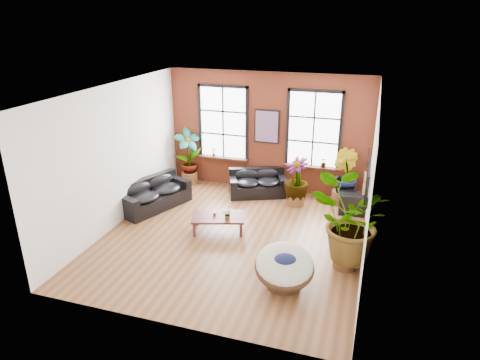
# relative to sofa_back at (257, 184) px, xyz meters

# --- Properties ---
(room) EXTENTS (6.04, 6.54, 3.54)m
(room) POSITION_rel_sofa_back_xyz_m (0.13, -2.55, 1.41)
(room) COLOR brown
(room) RESTS_ON ground
(sofa_back) EXTENTS (1.81, 1.36, 0.75)m
(sofa_back) POSITION_rel_sofa_back_xyz_m (0.00, 0.00, 0.00)
(sofa_back) COLOR black
(sofa_back) RESTS_ON ground
(sofa_left) EXTENTS (1.55, 2.18, 0.80)m
(sofa_left) POSITION_rel_sofa_back_xyz_m (-2.49, -1.71, 0.02)
(sofa_left) COLOR black
(sofa_left) RESTS_ON ground
(coffee_table) EXTENTS (1.42, 1.06, 0.49)m
(coffee_table) POSITION_rel_sofa_back_xyz_m (-0.31, -2.49, 0.02)
(coffee_table) COLOR #4A1A1B
(coffee_table) RESTS_ON ground
(papasan_chair) EXTENTS (1.43, 1.44, 0.87)m
(papasan_chair) POSITION_rel_sofa_back_xyz_m (1.72, -4.27, 0.11)
(papasan_chair) COLOR #432B18
(papasan_chair) RESTS_ON ground
(poster) EXTENTS (0.74, 0.06, 0.98)m
(poster) POSITION_rel_sofa_back_xyz_m (0.13, 0.48, 1.61)
(poster) COLOR black
(poster) RESTS_ON room
(tv_wall_unit) EXTENTS (0.13, 1.86, 1.20)m
(tv_wall_unit) POSITION_rel_sofa_back_xyz_m (3.06, -2.10, 1.20)
(tv_wall_unit) COLOR black
(tv_wall_unit) RESTS_ON room
(media_box) EXTENTS (0.71, 0.61, 0.56)m
(media_box) POSITION_rel_sofa_back_xyz_m (2.74, -0.43, -0.06)
(media_box) COLOR black
(media_box) RESTS_ON ground
(pot_back_left) EXTENTS (0.60, 0.60, 0.36)m
(pot_back_left) POSITION_rel_sofa_back_xyz_m (-2.25, 0.20, -0.16)
(pot_back_left) COLOR brown
(pot_back_left) RESTS_ON ground
(pot_back_right) EXTENTS (0.53, 0.53, 0.38)m
(pot_back_right) POSITION_rel_sofa_back_xyz_m (2.42, 0.07, -0.15)
(pot_back_right) COLOR brown
(pot_back_right) RESTS_ON ground
(pot_right_wall) EXTENTS (0.62, 0.62, 0.36)m
(pot_right_wall) POSITION_rel_sofa_back_xyz_m (2.79, -3.20, -0.16)
(pot_right_wall) COLOR brown
(pot_right_wall) RESTS_ON ground
(pot_mid) EXTENTS (0.52, 0.52, 0.36)m
(pot_mid) POSITION_rel_sofa_back_xyz_m (1.22, -0.39, -0.16)
(pot_mid) COLOR brown
(pot_mid) RESTS_ON ground
(floor_plant_back_left) EXTENTS (1.02, 0.98, 1.61)m
(floor_plant_back_left) POSITION_rel_sofa_back_xyz_m (-2.28, 0.22, 0.61)
(floor_plant_back_left) COLOR #274913
(floor_plant_back_left) RESTS_ON ground
(floor_plant_back_right) EXTENTS (0.98, 1.00, 1.41)m
(floor_plant_back_right) POSITION_rel_sofa_back_xyz_m (2.46, 0.08, 0.52)
(floor_plant_back_right) COLOR #274913
(floor_plant_back_right) RESTS_ON ground
(floor_plant_right_wall) EXTENTS (1.70, 1.52, 1.75)m
(floor_plant_right_wall) POSITION_rel_sofa_back_xyz_m (2.78, -3.18, 0.69)
(floor_plant_right_wall) COLOR #274913
(floor_plant_right_wall) RESTS_ON ground
(floor_plant_mid) EXTENTS (0.97, 0.97, 1.23)m
(floor_plant_mid) POSITION_rel_sofa_back_xyz_m (1.21, -0.38, 0.42)
(floor_plant_mid) COLOR #274913
(floor_plant_mid) RESTS_ON ground
(table_plant) EXTENTS (0.28, 0.26, 0.25)m
(table_plant) POSITION_rel_sofa_back_xyz_m (-0.03, -2.58, 0.19)
(table_plant) COLOR #274913
(table_plant) RESTS_ON coffee_table
(sill_plant_left) EXTENTS (0.17, 0.17, 0.27)m
(sill_plant_left) POSITION_rel_sofa_back_xyz_m (-1.52, 0.43, 0.70)
(sill_plant_left) COLOR #274913
(sill_plant_left) RESTS_ON room
(sill_plant_right) EXTENTS (0.19, 0.19, 0.27)m
(sill_plant_right) POSITION_rel_sofa_back_xyz_m (1.83, 0.43, 0.70)
(sill_plant_right) COLOR #274913
(sill_plant_right) RESTS_ON room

